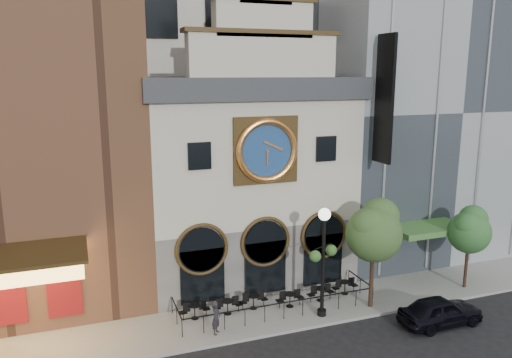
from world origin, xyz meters
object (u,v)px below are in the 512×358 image
object	(u,v)px
bistro_1	(228,306)
car_right	(440,311)
bistro_5	(345,286)
tree_left	(374,229)
tree_right	(470,229)
bistro_3	(290,299)
bistro_0	(195,310)
bistro_4	(321,293)
bistro_2	(253,300)
lamppost	(323,250)
pedestrian	(216,318)

from	to	relation	value
bistro_1	car_right	bearing A→B (deg)	-24.38
bistro_5	tree_left	world-z (taller)	tree_left
tree_right	car_right	bearing A→B (deg)	-145.06
bistro_3	bistro_5	bearing A→B (deg)	6.10
bistro_0	bistro_3	world-z (taller)	same
bistro_4	tree_left	bearing A→B (deg)	-32.68
tree_right	bistro_1	bearing A→B (deg)	173.98
bistro_3	tree_left	distance (m)	5.88
bistro_2	tree_left	xyz separation A→B (m)	(6.12, -1.87, 3.89)
bistro_2	bistro_4	size ratio (longest dim) A/B	1.00
tree_left	tree_right	bearing A→B (deg)	2.10
car_right	bistro_4	bearing A→B (deg)	47.14
bistro_1	car_right	xyz separation A→B (m)	(9.92, -4.50, 0.14)
bistro_5	tree_right	distance (m)	8.00
bistro_2	bistro_5	xyz separation A→B (m)	(5.53, -0.09, 0.00)
lamppost	tree_left	distance (m)	3.10
bistro_0	bistro_2	world-z (taller)	same
bistro_3	bistro_5	xyz separation A→B (m)	(3.60, 0.38, 0.00)
bistro_5	tree_right	size ratio (longest dim) A/B	0.32
bistro_5	lamppost	distance (m)	4.36
car_right	lamppost	size ratio (longest dim) A/B	0.76
bistro_0	tree_left	xyz separation A→B (m)	(9.34, -1.83, 3.89)
bistro_0	car_right	xyz separation A→B (m)	(11.66, -4.59, 0.14)
bistro_4	bistro_5	bearing A→B (deg)	10.44
car_right	bistro_1	bearing A→B (deg)	65.25
bistro_2	lamppost	xyz separation A→B (m)	(3.11, -1.92, 3.13)
pedestrian	tree_right	bearing A→B (deg)	-55.73
bistro_3	tree_left	bearing A→B (deg)	-18.47
bistro_2	pedestrian	xyz separation A→B (m)	(-2.57, -1.86, 0.36)
bistro_2	tree_right	distance (m)	13.21
bistro_0	bistro_5	size ratio (longest dim) A/B	1.00
bistro_3	bistro_5	size ratio (longest dim) A/B	1.00
bistro_4	pedestrian	distance (m)	6.58
bistro_1	bistro_4	bearing A→B (deg)	-2.94
car_right	bistro_5	bearing A→B (deg)	32.29
pedestrian	tree_left	bearing A→B (deg)	-56.66
bistro_0	tree_right	size ratio (longest dim) A/B	0.32
bistro_2	tree_right	xyz separation A→B (m)	(12.73, -1.63, 3.12)
bistro_3	tree_right	size ratio (longest dim) A/B	0.32
bistro_3	lamppost	xyz separation A→B (m)	(1.18, -1.45, 3.13)
car_right	bistro_3	bearing A→B (deg)	57.08
bistro_1	tree_left	bearing A→B (deg)	-12.91
bistro_1	tree_right	bearing A→B (deg)	-6.02
bistro_2	bistro_0	bearing A→B (deg)	-179.37
bistro_0	tree_left	size ratio (longest dim) A/B	0.27
bistro_0	lamppost	xyz separation A→B (m)	(6.33, -1.89, 3.13)
bistro_5	lamppost	bearing A→B (deg)	-142.79
car_right	tree_left	xyz separation A→B (m)	(-2.32, 2.76, 3.75)
bistro_2	pedestrian	world-z (taller)	pedestrian
bistro_5	tree_right	xyz separation A→B (m)	(7.20, -1.54, 3.12)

